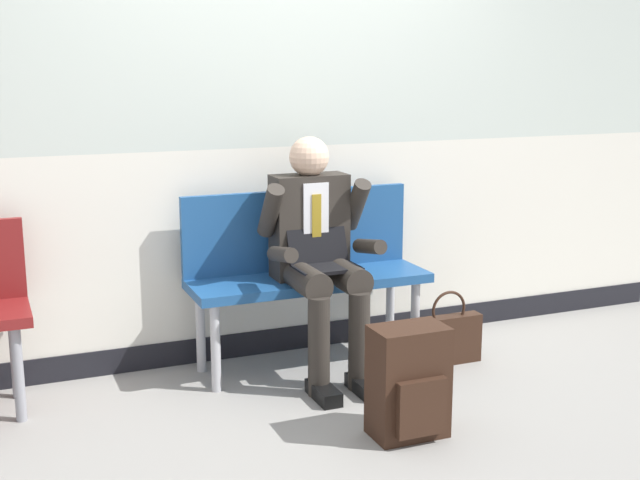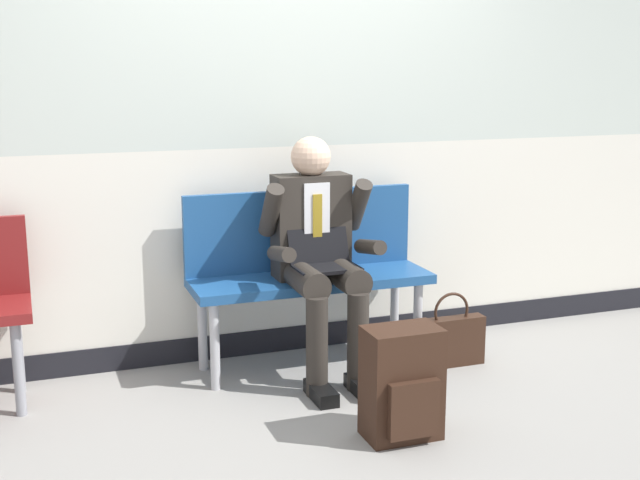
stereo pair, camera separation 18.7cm
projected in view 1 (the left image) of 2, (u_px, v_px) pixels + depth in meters
The scene contains 6 objects.
ground_plane at pixel (318, 381), 4.36m from camera, with size 18.00×18.00×0.00m, color gray.
station_wall at pixel (278, 111), 4.60m from camera, with size 5.28×0.14×2.77m.
bench_with_person at pixel (304, 263), 4.53m from camera, with size 1.30×0.42×0.95m.
person_seated at pixel (318, 250), 4.33m from camera, with size 0.57×0.70×1.26m.
backpack at pixel (409, 383), 3.68m from camera, with size 0.33×0.25×0.51m.
handbag at pixel (448, 338), 4.59m from camera, with size 0.39×0.09×0.42m.
Camera 1 is at (-1.57, -3.80, 1.64)m, focal length 46.78 mm.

